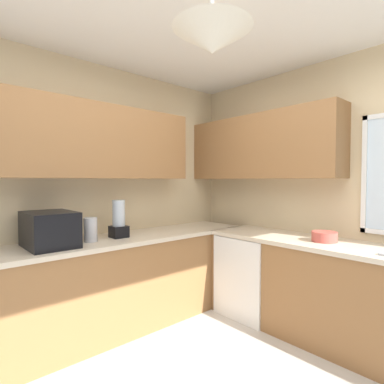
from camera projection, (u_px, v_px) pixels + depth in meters
name	position (u px, v px, depth m)	size (l,w,h in m)	color
room_shell	(193.00, 133.00, 2.59)	(3.68, 3.72, 2.67)	beige
counter_run_left	(98.00, 288.00, 2.80)	(0.65, 3.33, 0.88)	olive
counter_run_back	(355.00, 299.00, 2.54)	(2.77, 0.65, 0.88)	olive
dishwasher	(253.00, 274.00, 3.28)	(0.60, 0.60, 0.84)	white
microwave	(50.00, 229.00, 2.51)	(0.48, 0.36, 0.29)	black
kettle	(90.00, 230.00, 2.72)	(0.12, 0.12, 0.22)	#B7B7BC
bowl	(324.00, 237.00, 2.72)	(0.22, 0.22, 0.09)	#B74C42
blender_appliance	(119.00, 221.00, 2.93)	(0.15, 0.15, 0.36)	black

